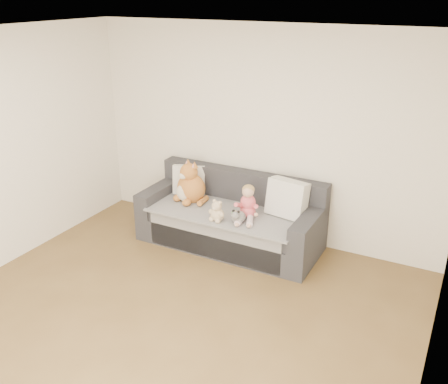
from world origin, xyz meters
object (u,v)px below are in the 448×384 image
(sofa, at_px, (231,220))
(plush_cat, at_px, (190,186))
(toddler, at_px, (247,205))
(teddy_bear, at_px, (217,213))
(sippy_cup, at_px, (235,215))

(sofa, height_order, plush_cat, plush_cat)
(sofa, xyz_separation_m, toddler, (0.29, -0.17, 0.33))
(toddler, distance_m, teddy_bear, 0.37)
(sofa, bearing_deg, teddy_bear, -87.29)
(sofa, xyz_separation_m, plush_cat, (-0.55, -0.05, 0.37))
(teddy_bear, bearing_deg, plush_cat, 157.65)
(plush_cat, distance_m, sippy_cup, 0.79)
(toddler, relative_size, sippy_cup, 3.60)
(plush_cat, xyz_separation_m, sippy_cup, (0.74, -0.22, -0.14))
(sippy_cup, bearing_deg, teddy_bear, -142.40)
(teddy_bear, bearing_deg, sofa, 102.46)
(toddler, distance_m, sippy_cup, 0.18)
(sippy_cup, bearing_deg, sofa, 125.05)
(toddler, height_order, teddy_bear, toddler)
(toddler, relative_size, teddy_bear, 1.57)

